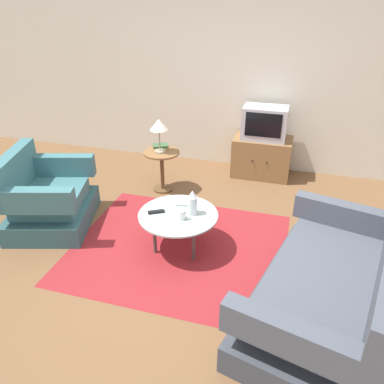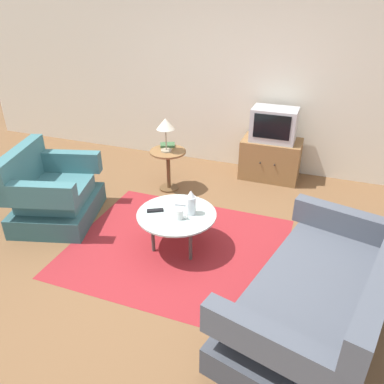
# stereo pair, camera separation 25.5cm
# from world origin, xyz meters

# --- Properties ---
(ground_plane) EXTENTS (16.00, 16.00, 0.00)m
(ground_plane) POSITION_xyz_m (0.00, 0.00, 0.00)
(ground_plane) COLOR brown
(back_wall) EXTENTS (9.00, 0.12, 2.70)m
(back_wall) POSITION_xyz_m (0.00, 2.53, 1.35)
(back_wall) COLOR beige
(back_wall) RESTS_ON ground
(area_rug) EXTENTS (2.20, 1.88, 0.00)m
(area_rug) POSITION_xyz_m (-0.00, 0.16, 0.00)
(area_rug) COLOR maroon
(area_rug) RESTS_ON ground
(armchair) EXTENTS (1.08, 1.19, 0.87)m
(armchair) POSITION_xyz_m (-1.58, 0.20, 0.31)
(armchair) COLOR #325C60
(armchair) RESTS_ON ground
(couch) EXTENTS (1.38, 1.97, 0.90)m
(couch) POSITION_xyz_m (1.46, -0.43, 0.29)
(couch) COLOR #3E424B
(couch) RESTS_ON ground
(coffee_table) EXTENTS (0.81, 0.81, 0.42)m
(coffee_table) POSITION_xyz_m (-0.00, 0.16, 0.38)
(coffee_table) COLOR #B2C6C1
(coffee_table) RESTS_ON ground
(side_table) EXTENTS (0.47, 0.47, 0.56)m
(side_table) POSITION_xyz_m (-0.61, 1.35, 0.40)
(side_table) COLOR olive
(side_table) RESTS_ON ground
(tv_stand) EXTENTS (0.81, 0.51, 0.57)m
(tv_stand) POSITION_xyz_m (0.61, 2.19, 0.28)
(tv_stand) COLOR olive
(tv_stand) RESTS_ON ground
(television) EXTENTS (0.60, 0.39, 0.45)m
(television) POSITION_xyz_m (0.61, 2.18, 0.79)
(television) COLOR #B7B7BC
(television) RESTS_ON tv_stand
(table_lamp) EXTENTS (0.23, 0.23, 0.44)m
(table_lamp) POSITION_xyz_m (-0.62, 1.33, 0.91)
(table_lamp) COLOR #9E937A
(table_lamp) RESTS_ON side_table
(vase) EXTENTS (0.10, 0.10, 0.26)m
(vase) POSITION_xyz_m (0.14, 0.21, 0.54)
(vase) COLOR white
(vase) RESTS_ON coffee_table
(mug) EXTENTS (0.14, 0.08, 0.10)m
(mug) POSITION_xyz_m (0.07, 0.08, 0.47)
(mug) COLOR white
(mug) RESTS_ON coffee_table
(tv_remote_dark) EXTENTS (0.17, 0.12, 0.02)m
(tv_remote_dark) POSITION_xyz_m (-0.22, 0.12, 0.43)
(tv_remote_dark) COLOR black
(tv_remote_dark) RESTS_ON coffee_table
(tv_remote_silver) EXTENTS (0.15, 0.08, 0.02)m
(tv_remote_silver) POSITION_xyz_m (-0.01, 0.33, 0.43)
(tv_remote_silver) COLOR #B2B2B7
(tv_remote_silver) RESTS_ON coffee_table
(book) EXTENTS (0.23, 0.21, 0.03)m
(book) POSITION_xyz_m (-0.67, 1.49, 0.58)
(book) COLOR #3D663D
(book) RESTS_ON side_table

